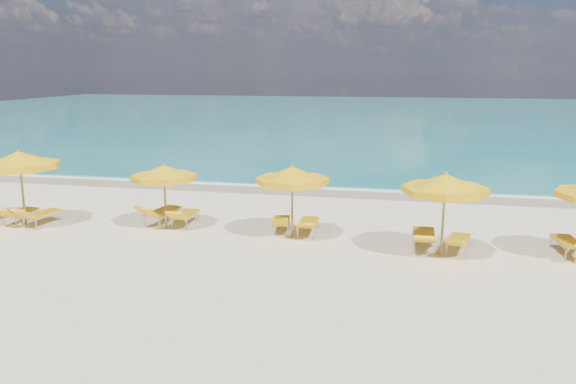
# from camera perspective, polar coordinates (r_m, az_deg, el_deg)

# --- Properties ---
(ground_plane) EXTENTS (120.00, 120.00, 0.00)m
(ground_plane) POSITION_cam_1_polar(r_m,az_deg,el_deg) (17.59, -1.01, -4.85)
(ground_plane) COLOR beige
(ocean) EXTENTS (120.00, 80.00, 0.30)m
(ocean) POSITION_cam_1_polar(r_m,az_deg,el_deg) (64.69, 8.55, 7.68)
(ocean) COLOR #136C6C
(ocean) RESTS_ON ground
(wet_sand_band) EXTENTS (120.00, 2.60, 0.01)m
(wet_sand_band) POSITION_cam_1_polar(r_m,az_deg,el_deg) (24.63, 2.82, 0.17)
(wet_sand_band) COLOR tan
(wet_sand_band) RESTS_ON ground
(foam_line) EXTENTS (120.00, 1.20, 0.03)m
(foam_line) POSITION_cam_1_polar(r_m,az_deg,el_deg) (25.40, 3.10, 0.55)
(foam_line) COLOR white
(foam_line) RESTS_ON ground
(whitecap_near) EXTENTS (14.00, 0.36, 0.05)m
(whitecap_near) POSITION_cam_1_polar(r_m,az_deg,el_deg) (35.16, -4.40, 3.86)
(whitecap_near) COLOR white
(whitecap_near) RESTS_ON ground
(whitecap_far) EXTENTS (18.00, 0.30, 0.05)m
(whitecap_far) POSITION_cam_1_polar(r_m,az_deg,el_deg) (40.93, 17.76, 4.52)
(whitecap_far) COLOR white
(whitecap_far) RESTS_ON ground
(umbrella_1) EXTENTS (2.79, 2.79, 2.60)m
(umbrella_1) POSITION_cam_1_polar(r_m,az_deg,el_deg) (20.78, -25.63, 2.88)
(umbrella_1) COLOR #9C764E
(umbrella_1) RESTS_ON ground
(umbrella_2) EXTENTS (2.71, 2.71, 2.19)m
(umbrella_2) POSITION_cam_1_polar(r_m,az_deg,el_deg) (18.88, -12.51, 1.89)
(umbrella_2) COLOR #9C764E
(umbrella_2) RESTS_ON ground
(umbrella_3) EXTENTS (2.66, 2.66, 2.32)m
(umbrella_3) POSITION_cam_1_polar(r_m,az_deg,el_deg) (17.36, 0.43, 1.66)
(umbrella_3) COLOR #9C764E
(umbrella_3) RESTS_ON ground
(umbrella_4) EXTENTS (2.49, 2.49, 2.44)m
(umbrella_4) POSITION_cam_1_polar(r_m,az_deg,el_deg) (16.18, 15.68, 0.75)
(umbrella_4) COLOR #9C764E
(umbrella_4) RESTS_ON ground
(lounger_1_left) EXTENTS (0.58, 1.67, 0.74)m
(lounger_1_left) POSITION_cam_1_polar(r_m,az_deg,el_deg) (21.61, -25.62, -2.25)
(lounger_1_left) COLOR #A5A8AD
(lounger_1_left) RESTS_ON ground
(lounger_1_right) EXTENTS (0.86, 1.81, 0.79)m
(lounger_1_right) POSITION_cam_1_polar(r_m,az_deg,el_deg) (20.98, -23.72, -2.46)
(lounger_1_right) COLOR #A5A8AD
(lounger_1_right) RESTS_ON ground
(lounger_2_left) EXTENTS (1.02, 2.04, 0.86)m
(lounger_2_left) POSITION_cam_1_polar(r_m,az_deg,el_deg) (19.86, -12.65, -2.41)
(lounger_2_left) COLOR #A5A8AD
(lounger_2_left) RESTS_ON ground
(lounger_2_right) EXTENTS (0.61, 1.75, 0.75)m
(lounger_2_right) POSITION_cam_1_polar(r_m,az_deg,el_deg) (19.46, -10.40, -2.71)
(lounger_2_right) COLOR #A5A8AD
(lounger_2_right) RESTS_ON ground
(lounger_3_left) EXTENTS (0.81, 1.69, 0.75)m
(lounger_3_left) POSITION_cam_1_polar(r_m,az_deg,el_deg) (18.40, -0.72, -3.41)
(lounger_3_left) COLOR #A5A8AD
(lounger_3_left) RESTS_ON ground
(lounger_3_right) EXTENTS (0.64, 1.80, 0.67)m
(lounger_3_right) POSITION_cam_1_polar(r_m,az_deg,el_deg) (18.16, 2.05, -3.61)
(lounger_3_right) COLOR #A5A8AD
(lounger_3_right) RESTS_ON ground
(lounger_4_left) EXTENTS (0.68, 2.03, 0.76)m
(lounger_4_left) POSITION_cam_1_polar(r_m,az_deg,el_deg) (17.17, 13.61, -4.82)
(lounger_4_left) COLOR #A5A8AD
(lounger_4_left) RESTS_ON ground
(lounger_4_right) EXTENTS (0.89, 1.79, 0.66)m
(lounger_4_right) POSITION_cam_1_polar(r_m,az_deg,el_deg) (17.16, 16.90, -5.14)
(lounger_4_right) COLOR #A5A8AD
(lounger_4_right) RESTS_ON ground
(lounger_5_left) EXTENTS (0.79, 1.90, 0.67)m
(lounger_5_left) POSITION_cam_1_polar(r_m,az_deg,el_deg) (18.05, 26.60, -5.05)
(lounger_5_left) COLOR #A5A8AD
(lounger_5_left) RESTS_ON ground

